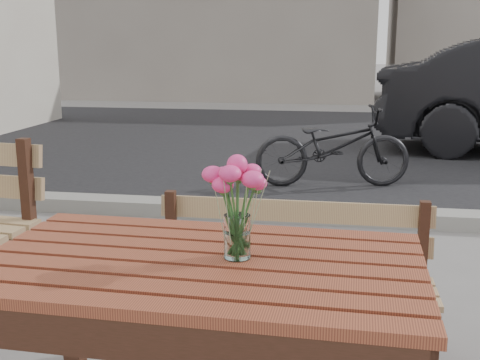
{
  "coord_description": "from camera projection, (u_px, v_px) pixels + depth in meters",
  "views": [
    {
      "loc": [
        0.22,
        -1.72,
        1.42
      ],
      "look_at": [
        -0.06,
        -0.02,
        1.02
      ],
      "focal_mm": 45.0,
      "sensor_mm": 36.0,
      "label": 1
    }
  ],
  "objects": [
    {
      "name": "main_vase",
      "position": [
        237.0,
        195.0,
        1.73
      ],
      "size": [
        0.17,
        0.17,
        0.31
      ],
      "color": "white",
      "rests_on": "main_table"
    },
    {
      "name": "bicycle",
      "position": [
        333.0,
        146.0,
        5.99
      ],
      "size": [
        1.6,
        0.79,
        0.81
      ],
      "primitive_type": "imported",
      "rotation": [
        0.0,
        0.0,
        1.74
      ],
      "color": "black",
      "rests_on": "ground"
    },
    {
      "name": "street",
      "position": [
        318.0,
        167.0,
        6.87
      ],
      "size": [
        30.0,
        8.12,
        0.12
      ],
      "color": "black",
      "rests_on": "ground"
    },
    {
      "name": "main_bench",
      "position": [
        291.0,
        262.0,
        2.66
      ],
      "size": [
        1.24,
        0.37,
        0.77
      ],
      "rotation": [
        0.0,
        0.0,
        0.0
      ],
      "color": "#9B7650",
      "rests_on": "ground"
    },
    {
      "name": "main_table",
      "position": [
        201.0,
        300.0,
        1.79
      ],
      "size": [
        1.31,
        0.79,
        0.8
      ],
      "rotation": [
        0.0,
        0.0,
        -0.03
      ],
      "color": "#5F2719",
      "rests_on": "ground"
    }
  ]
}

